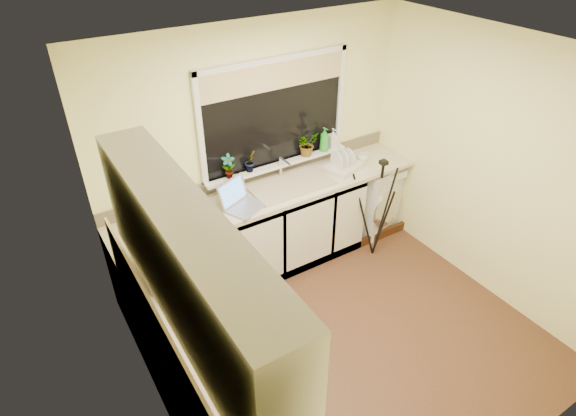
# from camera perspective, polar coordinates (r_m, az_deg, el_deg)

# --- Properties ---
(floor) EXTENTS (3.20, 3.20, 0.00)m
(floor) POSITION_cam_1_polar(r_m,az_deg,el_deg) (4.44, 6.59, -14.97)
(floor) COLOR brown
(floor) RESTS_ON ground
(ceiling) EXTENTS (3.20, 3.20, 0.00)m
(ceiling) POSITION_cam_1_polar(r_m,az_deg,el_deg) (3.08, 9.61, 16.90)
(ceiling) COLOR white
(ceiling) RESTS_ON ground
(wall_back) EXTENTS (3.20, 0.00, 3.20)m
(wall_back) POSITION_cam_1_polar(r_m,az_deg,el_deg) (4.69, -3.78, 7.06)
(wall_back) COLOR #FEF9A9
(wall_back) RESTS_ON ground
(wall_front) EXTENTS (3.20, 0.00, 3.20)m
(wall_front) POSITION_cam_1_polar(r_m,az_deg,el_deg) (2.95, 27.08, -16.26)
(wall_front) COLOR #FEF9A9
(wall_front) RESTS_ON ground
(wall_left) EXTENTS (0.00, 3.00, 3.00)m
(wall_left) POSITION_cam_1_polar(r_m,az_deg,el_deg) (3.06, -16.71, -11.25)
(wall_left) COLOR #FEF9A9
(wall_left) RESTS_ON ground
(wall_right) EXTENTS (0.00, 3.00, 3.00)m
(wall_right) POSITION_cam_1_polar(r_m,az_deg,el_deg) (4.69, 23.27, 4.23)
(wall_right) COLOR #FEF9A9
(wall_right) RESTS_ON ground
(base_cabinet_back) EXTENTS (2.55, 0.60, 0.86)m
(base_cabinet_back) POSITION_cam_1_polar(r_m,az_deg,el_deg) (4.75, -5.11, -3.89)
(base_cabinet_back) COLOR silver
(base_cabinet_back) RESTS_ON floor
(base_cabinet_left) EXTENTS (0.54, 2.40, 0.86)m
(base_cabinet_left) POSITION_cam_1_polar(r_m,az_deg,el_deg) (3.52, -7.90, -21.88)
(base_cabinet_left) COLOR silver
(base_cabinet_left) RESTS_ON floor
(worktop_back) EXTENTS (3.20, 0.60, 0.04)m
(worktop_back) POSITION_cam_1_polar(r_m,az_deg,el_deg) (4.62, -1.83, 1.84)
(worktop_back) COLOR beige
(worktop_back) RESTS_ON base_cabinet_back
(worktop_left) EXTENTS (0.60, 2.40, 0.04)m
(worktop_left) POSITION_cam_1_polar(r_m,az_deg,el_deg) (3.16, -8.55, -17.23)
(worktop_left) COLOR beige
(worktop_left) RESTS_ON base_cabinet_left
(upper_cabinet) EXTENTS (0.28, 1.90, 0.70)m
(upper_cabinet) POSITION_cam_1_polar(r_m,az_deg,el_deg) (2.38, -11.92, -6.78)
(upper_cabinet) COLOR silver
(upper_cabinet) RESTS_ON wall_left
(splashback_left) EXTENTS (0.02, 2.40, 0.45)m
(splashback_left) POSITION_cam_1_polar(r_m,az_deg,el_deg) (2.92, -14.28, -16.21)
(splashback_left) COLOR beige
(splashback_left) RESTS_ON wall_left
(splashback_back) EXTENTS (3.20, 0.02, 0.14)m
(splashback_back) POSITION_cam_1_polar(r_m,az_deg,el_deg) (4.80, -3.60, 4.28)
(splashback_back) COLOR beige
(splashback_back) RESTS_ON wall_back
(window_glass) EXTENTS (1.50, 0.02, 1.00)m
(window_glass) POSITION_cam_1_polar(r_m,az_deg,el_deg) (4.63, -1.64, 11.19)
(window_glass) COLOR black
(window_glass) RESTS_ON wall_back
(window_blind) EXTENTS (1.50, 0.02, 0.25)m
(window_blind) POSITION_cam_1_polar(r_m,az_deg,el_deg) (4.48, -1.55, 15.53)
(window_blind) COLOR tan
(window_blind) RESTS_ON wall_back
(windowsill) EXTENTS (1.60, 0.14, 0.03)m
(windowsill) POSITION_cam_1_polar(r_m,az_deg,el_deg) (4.81, -1.20, 5.30)
(windowsill) COLOR white
(windowsill) RESTS_ON wall_back
(sink) EXTENTS (0.82, 0.46, 0.03)m
(sink) POSITION_cam_1_polar(r_m,az_deg,el_deg) (4.70, 0.27, 2.86)
(sink) COLOR tan
(sink) RESTS_ON worktop_back
(faucet) EXTENTS (0.03, 0.03, 0.24)m
(faucet) POSITION_cam_1_polar(r_m,az_deg,el_deg) (4.78, -0.89, 4.90)
(faucet) COLOR silver
(faucet) RESTS_ON worktop_back
(washing_machine) EXTENTS (0.69, 0.68, 0.82)m
(washing_machine) POSITION_cam_1_polar(r_m,az_deg,el_deg) (5.56, 9.82, 1.61)
(washing_machine) COLOR white
(washing_machine) RESTS_ON floor
(laptop) EXTENTS (0.44, 0.43, 0.25)m
(laptop) POSITION_cam_1_polar(r_m,az_deg,el_deg) (4.37, -5.77, 0.92)
(laptop) COLOR #97979E
(laptop) RESTS_ON worktop_back
(kettle) EXTENTS (0.17, 0.17, 0.22)m
(kettle) POSITION_cam_1_polar(r_m,az_deg,el_deg) (3.49, -12.01, -8.50)
(kettle) COLOR white
(kettle) RESTS_ON worktop_left
(dish_rack) EXTENTS (0.45, 0.38, 0.06)m
(dish_rack) POSITION_cam_1_polar(r_m,az_deg,el_deg) (5.00, 6.68, 4.90)
(dish_rack) COLOR beige
(dish_rack) RESTS_ON worktop_back
(tripod) EXTENTS (0.68, 0.68, 1.15)m
(tripod) POSITION_cam_1_polar(r_m,az_deg,el_deg) (5.01, 10.73, -0.21)
(tripod) COLOR black
(tripod) RESTS_ON floor
(steel_jar) EXTENTS (0.08, 0.08, 0.11)m
(steel_jar) POSITION_cam_1_polar(r_m,az_deg,el_deg) (2.95, -6.70, -19.81)
(steel_jar) COLOR silver
(steel_jar) RESTS_ON worktop_left
(microwave) EXTENTS (0.38, 0.54, 0.29)m
(microwave) POSITION_cam_1_polar(r_m,az_deg,el_deg) (3.71, -14.83, -5.41)
(microwave) COLOR silver
(microwave) RESTS_ON worktop_left
(plant_a) EXTENTS (0.15, 0.13, 0.25)m
(plant_a) POSITION_cam_1_polar(r_m,az_deg,el_deg) (4.50, -7.16, 4.95)
(plant_a) COLOR #999999
(plant_a) RESTS_ON windowsill
(plant_b) EXTENTS (0.14, 0.13, 0.21)m
(plant_b) POSITION_cam_1_polar(r_m,az_deg,el_deg) (4.62, -4.56, 5.61)
(plant_b) COLOR #999999
(plant_b) RESTS_ON windowsill
(plant_d) EXTENTS (0.26, 0.23, 0.25)m
(plant_d) POSITION_cam_1_polar(r_m,az_deg,el_deg) (4.90, 2.28, 7.71)
(plant_d) COLOR #999999
(plant_d) RESTS_ON windowsill
(soap_bottle_green) EXTENTS (0.11, 0.11, 0.26)m
(soap_bottle_green) POSITION_cam_1_polar(r_m,az_deg,el_deg) (5.00, 4.39, 8.22)
(soap_bottle_green) COLOR green
(soap_bottle_green) RESTS_ON windowsill
(soap_bottle_clear) EXTENTS (0.10, 0.10, 0.21)m
(soap_bottle_clear) POSITION_cam_1_polar(r_m,az_deg,el_deg) (5.09, 5.43, 8.36)
(soap_bottle_clear) COLOR #999999
(soap_bottle_clear) RESTS_ON windowsill
(cup_back) EXTENTS (0.15, 0.15, 0.09)m
(cup_back) POSITION_cam_1_polar(r_m,az_deg,el_deg) (5.18, 8.95, 5.95)
(cup_back) COLOR white
(cup_back) RESTS_ON worktop_back
(cup_left) EXTENTS (0.12, 0.12, 0.10)m
(cup_left) POSITION_cam_1_polar(r_m,az_deg,el_deg) (2.84, -4.49, -22.83)
(cup_left) COLOR beige
(cup_left) RESTS_ON worktop_left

